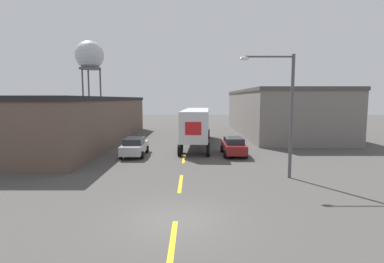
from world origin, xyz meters
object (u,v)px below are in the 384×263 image
object	(u,v)px
parked_car_right_mid	(234,146)
street_lamp	(285,106)
water_tower	(91,56)
parked_car_left_far	(135,146)
semi_truck	(198,123)

from	to	relation	value
parked_car_right_mid	street_lamp	xyz separation A→B (m)	(1.98, -7.53, 3.65)
water_tower	street_lamp	world-z (taller)	water_tower
parked_car_left_far	street_lamp	distance (m)	13.28
water_tower	street_lamp	bearing A→B (deg)	-56.34
parked_car_left_far	parked_car_right_mid	bearing A→B (deg)	1.87
parked_car_right_mid	water_tower	bearing A→B (deg)	127.79
street_lamp	semi_truck	bearing A→B (deg)	110.87
semi_truck	parked_car_right_mid	xyz separation A→B (m)	(3.08, -5.75, -1.50)
semi_truck	parked_car_left_far	world-z (taller)	semi_truck
parked_car_left_far	parked_car_right_mid	xyz separation A→B (m)	(8.53, 0.28, 0.00)
semi_truck	street_lamp	xyz separation A→B (m)	(5.06, -13.28, 2.16)
parked_car_left_far	street_lamp	world-z (taller)	street_lamp
water_tower	street_lamp	distance (m)	43.09
parked_car_left_far	water_tower	size ratio (longest dim) A/B	0.31
semi_truck	parked_car_right_mid	bearing A→B (deg)	-58.46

